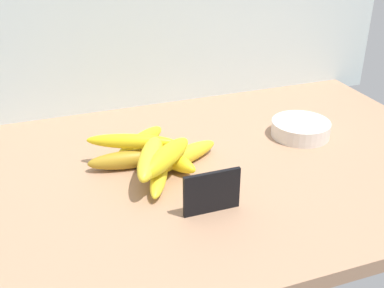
# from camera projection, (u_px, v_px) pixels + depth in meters

# --- Properties ---
(counter_top) EXTENTS (1.10, 0.76, 0.03)m
(counter_top) POSITION_uv_depth(u_px,v_px,m) (227.00, 168.00, 1.06)
(counter_top) COLOR #A57C5E
(counter_top) RESTS_ON ground
(chalkboard_sign) EXTENTS (0.11, 0.02, 0.08)m
(chalkboard_sign) POSITION_uv_depth(u_px,v_px,m) (212.00, 194.00, 0.88)
(chalkboard_sign) COLOR black
(chalkboard_sign) RESTS_ON counter_top
(fruit_bowl) EXTENTS (0.14, 0.14, 0.04)m
(fruit_bowl) POSITION_uv_depth(u_px,v_px,m) (301.00, 129.00, 1.17)
(fruit_bowl) COLOR silver
(fruit_bowl) RESTS_ON counter_top
(banana_0) EXTENTS (0.10, 0.17, 0.03)m
(banana_0) POSITION_uv_depth(u_px,v_px,m) (159.00, 175.00, 0.98)
(banana_0) COLOR yellow
(banana_0) RESTS_ON counter_top
(banana_1) EXTENTS (0.12, 0.20, 0.04)m
(banana_1) POSITION_uv_depth(u_px,v_px,m) (163.00, 155.00, 1.04)
(banana_1) COLOR yellow
(banana_1) RESTS_ON counter_top
(banana_2) EXTENTS (0.16, 0.14, 0.04)m
(banana_2) POSITION_uv_depth(u_px,v_px,m) (140.00, 142.00, 1.10)
(banana_2) COLOR yellow
(banana_2) RESTS_ON counter_top
(banana_3) EXTENTS (0.19, 0.06, 0.04)m
(banana_3) POSITION_uv_depth(u_px,v_px,m) (131.00, 159.00, 1.03)
(banana_3) COLOR #AA8320
(banana_3) RESTS_ON counter_top
(banana_4) EXTENTS (0.20, 0.12, 0.04)m
(banana_4) POSITION_uv_depth(u_px,v_px,m) (182.00, 157.00, 1.04)
(banana_4) COLOR yellow
(banana_4) RESTS_ON counter_top
(banana_5) EXTENTS (0.16, 0.15, 0.04)m
(banana_5) POSITION_uv_depth(u_px,v_px,m) (165.00, 158.00, 0.96)
(banana_5) COLOR yellow
(banana_5) RESTS_ON banana_0
(banana_6) EXTENTS (0.12, 0.18, 0.04)m
(banana_6) POSITION_uv_depth(u_px,v_px,m) (150.00, 158.00, 0.96)
(banana_6) COLOR yellow
(banana_6) RESTS_ON banana_0
(banana_7) EXTENTS (0.19, 0.11, 0.03)m
(banana_7) POSITION_uv_depth(u_px,v_px,m) (131.00, 141.00, 1.02)
(banana_7) COLOR yellow
(banana_7) RESTS_ON banana_3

